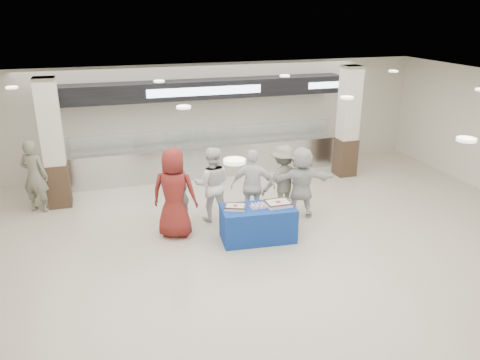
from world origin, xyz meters
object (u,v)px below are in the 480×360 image
object	(u,v)px
soldier_a	(178,191)
sheet_cake_left	(235,207)
civilian_white	(301,182)
soldier_b	(283,180)
display_table	(258,223)
chef_tall	(212,184)
civilian_maroon	(174,193)
sheet_cake_right	(278,203)
soldier_bg	(35,176)
cupcake_tray	(259,206)
chef_short	(253,186)

from	to	relation	value
soldier_a	sheet_cake_left	bearing A→B (deg)	105.72
soldier_a	civilian_white	xyz separation A→B (m)	(2.83, -0.44, 0.06)
soldier_b	display_table	bearing A→B (deg)	36.14
chef_tall	soldier_b	bearing A→B (deg)	-169.88
sheet_cake_left	soldier_b	world-z (taller)	soldier_b
civilian_maroon	chef_tall	size ratio (longest dim) A/B	1.13
sheet_cake_right	civilian_maroon	world-z (taller)	civilian_maroon
sheet_cake_right	soldier_bg	distance (m)	5.92
civilian_maroon	soldier_a	size ratio (longest dim) A/B	1.24
sheet_cake_left	display_table	bearing A→B (deg)	-9.72
cupcake_tray	soldier_bg	size ratio (longest dim) A/B	0.21
civilian_maroon	soldier_a	distance (m)	0.62
chef_tall	soldier_bg	xyz separation A→B (m)	(-3.96, 1.72, 0.02)
civilian_maroon	civilian_white	xyz separation A→B (m)	(3.00, 0.13, -0.13)
sheet_cake_left	cupcake_tray	bearing A→B (deg)	-8.11
sheet_cake_left	chef_tall	size ratio (longest dim) A/B	0.29
cupcake_tray	civilian_white	xyz separation A→B (m)	(1.33, 0.83, 0.09)
cupcake_tray	chef_tall	world-z (taller)	chef_tall
display_table	civilian_white	world-z (taller)	civilian_white
civilian_maroon	soldier_b	bearing A→B (deg)	-147.23
chef_short	soldier_bg	xyz separation A→B (m)	(-4.84, 2.08, 0.04)
civilian_maroon	chef_tall	distance (m)	1.12
sheet_cake_left	cupcake_tray	size ratio (longest dim) A/B	1.37
chef_short	soldier_b	world-z (taller)	chef_short
cupcake_tray	chef_short	bearing A→B (deg)	79.00
sheet_cake_left	civilian_white	xyz separation A→B (m)	(1.83, 0.76, 0.07)
sheet_cake_left	civilian_white	distance (m)	1.98
display_table	soldier_bg	distance (m)	5.56
chef_tall	civilian_white	bearing A→B (deg)	-178.26
sheet_cake_left	sheet_cake_right	size ratio (longest dim) A/B	0.99
display_table	sheet_cake_right	world-z (taller)	sheet_cake_right
sheet_cake_right	chef_tall	size ratio (longest dim) A/B	0.29
display_table	cupcake_tray	world-z (taller)	cupcake_tray
soldier_b	civilian_white	bearing A→B (deg)	122.67
display_table	soldier_b	distance (m)	1.62
civilian_maroon	soldier_b	xyz separation A→B (m)	(2.67, 0.45, -0.15)
sheet_cake_left	soldier_b	bearing A→B (deg)	35.87
civilian_white	civilian_maroon	bearing A→B (deg)	11.88
display_table	sheet_cake_right	distance (m)	0.61
soldier_b	sheet_cake_right	bearing A→B (deg)	51.29
chef_tall	soldier_b	xyz separation A→B (m)	(1.71, -0.11, -0.03)
cupcake_tray	civilian_white	size ratio (longest dim) A/B	0.22
soldier_bg	soldier_b	bearing A→B (deg)	-172.37
soldier_b	soldier_a	bearing A→B (deg)	-15.27
cupcake_tray	chef_tall	bearing A→B (deg)	119.10
sheet_cake_right	civilian_white	xyz separation A→B (m)	(0.91, 0.87, 0.06)
display_table	soldier_b	bearing A→B (deg)	53.64
sheet_cake_left	soldier_a	size ratio (longest dim) A/B	0.32
soldier_b	civilian_white	size ratio (longest dim) A/B	0.98
sheet_cake_right	civilian_white	size ratio (longest dim) A/B	0.30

